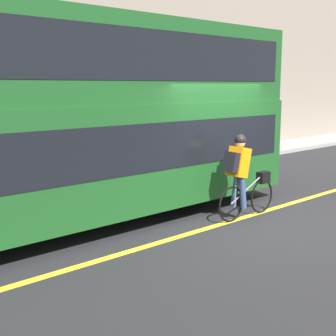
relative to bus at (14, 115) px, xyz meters
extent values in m
plane|color=#232326|center=(3.51, -1.95, -2.01)|extent=(80.00, 80.00, 0.00)
cube|color=yellow|center=(3.51, -1.75, -2.01)|extent=(50.00, 0.14, 0.01)
cube|color=gray|center=(3.51, 3.45, -1.95)|extent=(60.00, 1.87, 0.13)
cube|color=gray|center=(3.51, 4.54, 1.43)|extent=(60.00, 0.30, 6.89)
cylinder|color=black|center=(3.40, 0.00, -1.51)|extent=(1.01, 0.30, 1.01)
cube|color=#194C1E|center=(0.00, 0.00, -0.78)|extent=(10.95, 2.48, 1.85)
cube|color=black|center=(0.00, 0.00, -0.56)|extent=(10.51, 2.50, 0.81)
cube|color=#194C1E|center=(0.00, 0.00, 0.87)|extent=(10.95, 2.38, 1.46)
cube|color=black|center=(0.00, 0.00, 0.94)|extent=(10.51, 2.40, 0.82)
torus|color=black|center=(4.15, -1.77, -1.68)|extent=(0.67, 0.04, 0.67)
torus|color=black|center=(3.24, -1.77, -1.68)|extent=(0.67, 0.04, 0.67)
cylinder|color=slate|center=(3.70, -1.77, -1.47)|extent=(0.93, 0.03, 0.46)
cylinder|color=slate|center=(3.35, -1.77, -1.43)|extent=(0.03, 0.03, 0.49)
cube|color=black|center=(4.18, -1.77, -1.31)|extent=(0.26, 0.16, 0.22)
cube|color=orange|center=(3.41, -1.77, -0.92)|extent=(0.37, 0.32, 0.58)
cube|color=black|center=(3.21, -1.77, -0.90)|extent=(0.21, 0.26, 0.38)
cylinder|color=#384C7A|center=(3.45, -1.68, -1.48)|extent=(0.21, 0.11, 0.60)
cylinder|color=#384C7A|center=(3.45, -1.86, -1.48)|extent=(0.19, 0.11, 0.60)
sphere|color=tan|center=(3.45, -1.77, -0.56)|extent=(0.19, 0.19, 0.19)
sphere|color=black|center=(3.45, -1.77, -0.52)|extent=(0.21, 0.21, 0.21)
camera|label=1|loc=(-3.18, -7.10, 0.46)|focal=50.00mm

